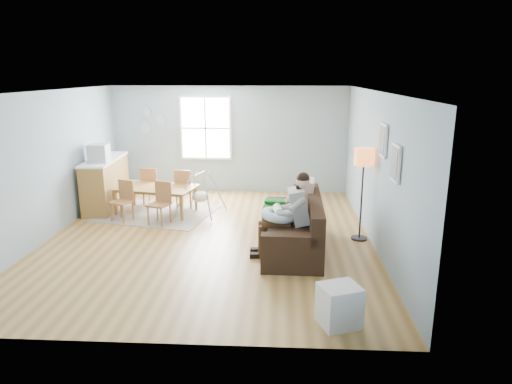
# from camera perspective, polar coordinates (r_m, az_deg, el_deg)

# --- Properties ---
(room) EXTENTS (8.40, 9.40, 3.90)m
(room) POSITION_cam_1_polar(r_m,az_deg,el_deg) (8.18, -6.20, 10.47)
(room) COLOR olive
(window) EXTENTS (1.32, 0.08, 1.62)m
(window) POSITION_cam_1_polar(r_m,az_deg,el_deg) (11.75, -6.31, 7.95)
(window) COLOR white
(window) RESTS_ON room
(pictures) EXTENTS (0.05, 1.34, 0.74)m
(pictures) POSITION_cam_1_polar(r_m,az_deg,el_deg) (7.29, 16.28, 4.94)
(pictures) COLOR white
(pictures) RESTS_ON room
(wall_plates) EXTENTS (0.67, 0.02, 0.66)m
(wall_plates) POSITION_cam_1_polar(r_m,az_deg,el_deg) (12.05, -13.01, 8.69)
(wall_plates) COLOR #899EA4
(wall_plates) RESTS_ON room
(sofa) EXTENTS (1.02, 2.29, 0.92)m
(sofa) POSITION_cam_1_polar(r_m,az_deg,el_deg) (8.04, 5.05, -4.87)
(sofa) COLOR black
(sofa) RESTS_ON room
(green_throw) EXTENTS (1.09, 0.90, 0.04)m
(green_throw) POSITION_cam_1_polar(r_m,az_deg,el_deg) (8.69, 4.46, -1.59)
(green_throw) COLOR #16611B
(green_throw) RESTS_ON sofa
(beige_pillow) EXTENTS (0.21, 0.56, 0.55)m
(beige_pillow) POSITION_cam_1_polar(r_m,az_deg,el_deg) (8.47, 6.69, -0.29)
(beige_pillow) COLOR beige
(beige_pillow) RESTS_ON sofa
(father) EXTENTS (1.01, 0.47, 1.44)m
(father) POSITION_cam_1_polar(r_m,az_deg,el_deg) (7.59, 4.05, -2.46)
(father) COLOR #9C9C9F
(father) RESTS_ON sofa
(nursing_pillow) EXTENTS (0.65, 0.63, 0.24)m
(nursing_pillow) POSITION_cam_1_polar(r_m,az_deg,el_deg) (7.62, 2.76, -2.91)
(nursing_pillow) COLOR #C8E6FA
(nursing_pillow) RESTS_ON father
(infant) EXTENTS (0.19, 0.40, 0.15)m
(infant) POSITION_cam_1_polar(r_m,az_deg,el_deg) (7.62, 2.75, -2.19)
(infant) COLOR white
(infant) RESTS_ON nursing_pillow
(toddler) EXTENTS (0.58, 0.30, 0.89)m
(toddler) POSITION_cam_1_polar(r_m,az_deg,el_deg) (8.12, 4.50, -1.37)
(toddler) COLOR white
(toddler) RESTS_ON sofa
(floor_lamp) EXTENTS (0.34, 0.34, 1.71)m
(floor_lamp) POSITION_cam_1_polar(r_m,az_deg,el_deg) (8.40, 13.30, 3.35)
(floor_lamp) COLOR black
(floor_lamp) RESTS_ON room
(storage_cube) EXTENTS (0.58, 0.55, 0.52)m
(storage_cube) POSITION_cam_1_polar(r_m,az_deg,el_deg) (5.82, 10.31, -13.80)
(storage_cube) COLOR white
(storage_cube) RESTS_ON room
(rug) EXTENTS (2.72, 2.29, 0.01)m
(rug) POSITION_cam_1_polar(r_m,az_deg,el_deg) (10.31, -12.34, -2.60)
(rug) COLOR gray
(rug) RESTS_ON room
(dining_table) EXTENTS (1.88, 1.29, 0.60)m
(dining_table) POSITION_cam_1_polar(r_m,az_deg,el_deg) (10.23, -12.43, -1.02)
(dining_table) COLOR olive
(dining_table) RESTS_ON rug
(chair_sw) EXTENTS (0.49, 0.49, 0.85)m
(chair_sw) POSITION_cam_1_polar(r_m,az_deg,el_deg) (9.90, -16.23, -0.76)
(chair_sw) COLOR olive
(chair_sw) RESTS_ON rug
(chair_se) EXTENTS (0.50, 0.50, 0.87)m
(chair_se) POSITION_cam_1_polar(r_m,az_deg,el_deg) (9.48, -11.82, -1.06)
(chair_se) COLOR olive
(chair_se) RESTS_ON rug
(chair_nw) EXTENTS (0.45, 0.45, 0.90)m
(chair_nw) POSITION_cam_1_polar(r_m,az_deg,el_deg) (10.87, -13.00, 0.99)
(chair_nw) COLOR olive
(chair_nw) RESTS_ON rug
(chair_ne) EXTENTS (0.48, 0.48, 0.90)m
(chair_ne) POSITION_cam_1_polar(r_m,az_deg,el_deg) (10.50, -8.92, 0.73)
(chair_ne) COLOR olive
(chair_ne) RESTS_ON rug
(counter) EXTENTS (0.73, 2.05, 1.12)m
(counter) POSITION_cam_1_polar(r_m,az_deg,el_deg) (11.04, -18.26, 1.16)
(counter) COLOR olive
(counter) RESTS_ON room
(monitor) EXTENTS (0.43, 0.41, 0.38)m
(monitor) POSITION_cam_1_polar(r_m,az_deg,el_deg) (10.54, -19.10, 4.63)
(monitor) COLOR #AFAFB4
(monitor) RESTS_ON counter
(baby_swing) EXTENTS (1.09, 1.10, 0.92)m
(baby_swing) POSITION_cam_1_polar(r_m,az_deg,el_deg) (10.00, -6.95, -0.50)
(baby_swing) COLOR #AFAFB4
(baby_swing) RESTS_ON room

